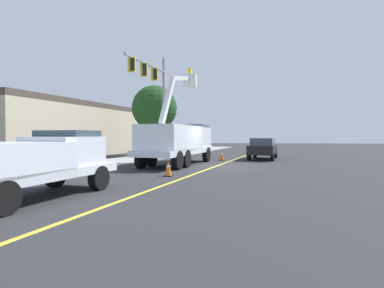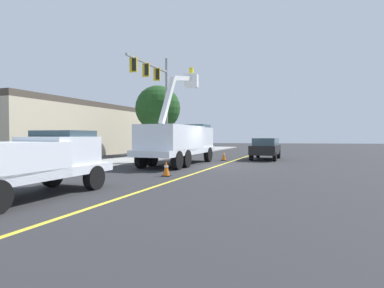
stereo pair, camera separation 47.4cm
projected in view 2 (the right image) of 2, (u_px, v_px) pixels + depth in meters
ground at (217, 166)px, 19.35m from camera, size 120.00×120.00×0.00m
sidewalk_far_side at (118, 162)px, 21.90m from camera, size 59.51×15.51×0.12m
lane_centre_stripe at (217, 166)px, 19.35m from camera, size 49.02×10.14×0.01m
utility_bucket_truck at (180, 140)px, 20.41m from camera, size 8.53×4.09×6.61m
service_pickup_truck at (28, 161)px, 9.44m from camera, size 5.91×3.18×2.06m
passing_minivan at (266, 147)px, 24.75m from camera, size 5.08×2.82×1.69m
traffic_cone_mid_front at (166, 168)px, 14.50m from camera, size 0.40×0.40×0.73m
traffic_cone_mid_rear at (224, 156)px, 23.63m from camera, size 0.40×0.40×0.75m
traffic_signal_mast at (156, 87)px, 25.03m from camera, size 6.28×1.47×8.51m
commercial_building_backdrop at (62, 129)px, 30.50m from camera, size 19.83×12.08×5.01m
street_tree_right at (158, 108)px, 29.96m from camera, size 4.32×4.32×6.69m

